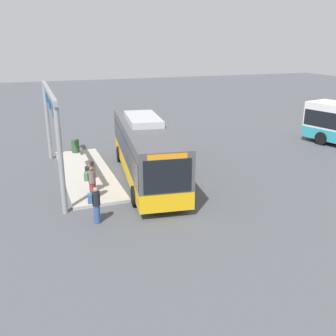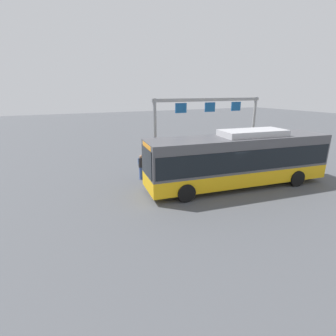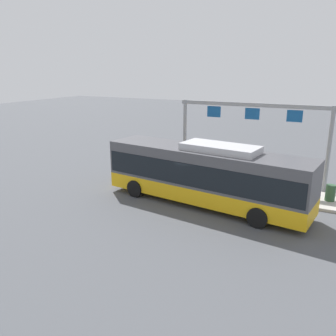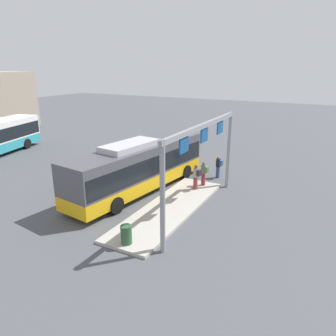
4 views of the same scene
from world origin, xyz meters
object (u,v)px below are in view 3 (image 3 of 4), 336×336
object	(u,v)px
bus_main	(205,173)
trash_bin	(330,193)
person_waiting_mid	(188,165)
person_waiting_near	(200,167)
person_boarding	(158,162)

from	to	relation	value
bus_main	trash_bin	distance (m)	7.09
bus_main	person_waiting_mid	distance (m)	4.44
person_waiting_near	trash_bin	distance (m)	7.82
person_waiting_near	trash_bin	xyz separation A→B (m)	(-7.81, 0.12, -0.44)
person_waiting_mid	trash_bin	xyz separation A→B (m)	(-8.73, 0.31, -0.44)
bus_main	person_waiting_near	size ratio (longest dim) A/B	6.96
bus_main	trash_bin	bearing A→B (deg)	-144.79
person_waiting_near	person_boarding	bearing A→B (deg)	-83.46
person_boarding	person_waiting_mid	world-z (taller)	person_waiting_mid
bus_main	person_boarding	bearing A→B (deg)	-29.96
bus_main	trash_bin	size ratio (longest dim) A/B	12.92
person_boarding	person_waiting_mid	distance (m)	2.40
bus_main	person_waiting_mid	world-z (taller)	bus_main
bus_main	person_boarding	xyz separation A→B (m)	(4.93, -3.77, -0.92)
trash_bin	bus_main	bearing A→B (deg)	27.72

